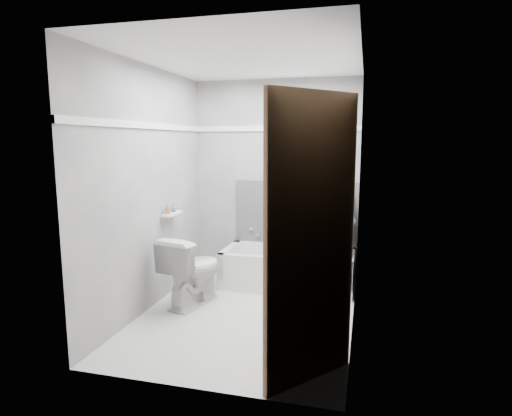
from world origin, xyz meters
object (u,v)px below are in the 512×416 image
(soap_bottle_a, at_px, (168,209))
(door, at_px, (347,256))
(office_chair, at_px, (329,235))
(soap_bottle_b, at_px, (174,207))
(toilet, at_px, (193,270))
(bathtub, at_px, (288,268))

(soap_bottle_a, bearing_deg, door, -38.93)
(office_chair, xyz_separation_m, soap_bottle_a, (-1.63, -0.71, 0.35))
(soap_bottle_b, bearing_deg, soap_bottle_a, -90.00)
(toilet, relative_size, soap_bottle_a, 6.45)
(office_chair, relative_size, soap_bottle_b, 11.21)
(bathtub, bearing_deg, soap_bottle_a, -150.60)
(toilet, height_order, door, door)
(toilet, distance_m, door, 2.23)
(soap_bottle_a, bearing_deg, toilet, -21.90)
(office_chair, height_order, door, door)
(bathtub, distance_m, office_chair, 0.62)
(door, relative_size, soap_bottle_a, 17.68)
(door, relative_size, soap_bottle_b, 22.41)
(soap_bottle_a, bearing_deg, office_chair, 23.50)
(toilet, xyz_separation_m, soap_bottle_b, (-0.32, 0.27, 0.60))
(office_chair, xyz_separation_m, soap_bottle_b, (-1.63, -0.57, 0.34))
(bathtub, height_order, soap_bottle_a, soap_bottle_a)
(office_chair, xyz_separation_m, door, (0.29, -2.26, 0.38))
(toilet, distance_m, soap_bottle_a, 0.70)
(office_chair, height_order, toilet, office_chair)
(door, xyz_separation_m, soap_bottle_a, (-1.92, 1.55, -0.03))
(bathtub, bearing_deg, toilet, -137.17)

